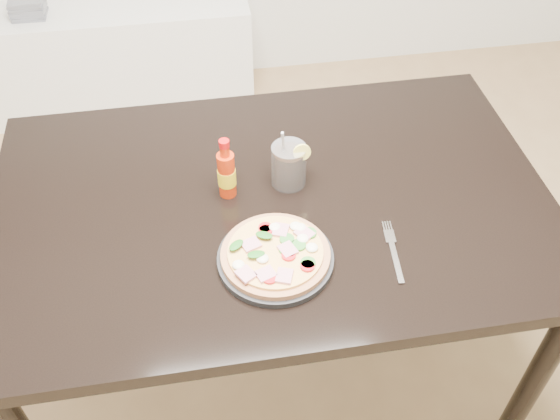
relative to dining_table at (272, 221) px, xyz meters
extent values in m
cube|color=black|center=(0.00, 0.00, 0.06)|extent=(1.40, 0.90, 0.04)
cylinder|color=black|center=(0.64, -0.39, -0.31)|extent=(0.06, 0.06, 0.71)
cylinder|color=black|center=(-0.64, 0.39, -0.31)|extent=(0.06, 0.06, 0.71)
cylinder|color=black|center=(0.64, 0.39, -0.31)|extent=(0.06, 0.06, 0.71)
cylinder|color=black|center=(-0.02, -0.20, 0.09)|extent=(0.27, 0.27, 0.02)
cylinder|color=#B47951|center=(-0.02, -0.20, 0.11)|extent=(0.25, 0.25, 0.01)
cylinder|color=#EAC166|center=(-0.02, -0.20, 0.12)|extent=(0.22, 0.22, 0.01)
cube|color=pink|center=(0.05, -0.17, 0.12)|extent=(0.05, 0.05, 0.01)
cube|color=pink|center=(0.00, -0.15, 0.12)|extent=(0.05, 0.05, 0.01)
cube|color=pink|center=(-0.10, -0.26, 0.12)|extent=(0.05, 0.05, 0.01)
cube|color=pink|center=(0.00, -0.21, 0.12)|extent=(0.05, 0.05, 0.01)
cube|color=pink|center=(-0.06, -0.27, 0.12)|extent=(0.05, 0.05, 0.01)
cube|color=pink|center=(-0.02, -0.28, 0.12)|extent=(0.05, 0.05, 0.01)
cube|color=pink|center=(-0.08, -0.18, 0.12)|extent=(0.05, 0.05, 0.01)
cylinder|color=red|center=(-0.04, -0.14, 0.12)|extent=(0.03, 0.03, 0.01)
cylinder|color=red|center=(-0.05, -0.28, 0.12)|extent=(0.03, 0.03, 0.01)
cylinder|color=red|center=(0.04, -0.26, 0.12)|extent=(0.03, 0.03, 0.01)
cylinder|color=red|center=(-0.04, -0.13, 0.12)|extent=(0.03, 0.03, 0.01)
cylinder|color=red|center=(0.00, -0.21, 0.12)|extent=(0.03, 0.03, 0.01)
cylinder|color=red|center=(0.00, -0.22, 0.12)|extent=(0.03, 0.03, 0.01)
cylinder|color=#35832B|center=(0.03, -0.20, 0.12)|extent=(0.03, 0.03, 0.01)
cylinder|color=#35832B|center=(0.06, -0.17, 0.12)|extent=(0.03, 0.03, 0.01)
cylinder|color=#35832B|center=(0.01, -0.18, 0.12)|extent=(0.03, 0.03, 0.01)
cylinder|color=#35832B|center=(0.00, -0.20, 0.12)|extent=(0.03, 0.03, 0.01)
cylinder|color=#35832B|center=(0.04, -0.25, 0.12)|extent=(0.03, 0.03, 0.01)
ellipsoid|color=white|center=(0.03, -0.14, 0.12)|extent=(0.03, 0.03, 0.01)
ellipsoid|color=white|center=(0.04, -0.15, 0.12)|extent=(0.03, 0.03, 0.01)
ellipsoid|color=white|center=(-0.11, -0.23, 0.12)|extent=(0.03, 0.03, 0.01)
ellipsoid|color=white|center=(-0.01, -0.14, 0.12)|extent=(0.03, 0.03, 0.01)
ellipsoid|color=white|center=(0.06, -0.21, 0.12)|extent=(0.03, 0.03, 0.01)
ellipsoid|color=white|center=(0.04, -0.18, 0.12)|extent=(0.03, 0.03, 0.01)
ellipsoid|color=white|center=(-0.06, -0.22, 0.12)|extent=(0.03, 0.03, 0.01)
ellipsoid|color=#1D6618|center=(-0.11, -0.18, 0.13)|extent=(0.04, 0.04, 0.00)
ellipsoid|color=#1D6618|center=(-0.07, -0.21, 0.13)|extent=(0.04, 0.02, 0.00)
ellipsoid|color=#1D6618|center=(-0.04, -0.16, 0.13)|extent=(0.05, 0.04, 0.00)
cylinder|color=red|center=(-0.11, 0.04, 0.15)|extent=(0.06, 0.06, 0.13)
cylinder|color=yellow|center=(-0.11, 0.04, 0.14)|extent=(0.05, 0.05, 0.04)
cylinder|color=red|center=(-0.11, 0.04, 0.22)|extent=(0.02, 0.02, 0.03)
cylinder|color=red|center=(-0.11, 0.04, 0.25)|extent=(0.03, 0.03, 0.02)
cylinder|color=black|center=(0.05, 0.05, 0.13)|extent=(0.08, 0.08, 0.10)
cylinder|color=silver|center=(0.05, 0.05, 0.14)|extent=(0.09, 0.09, 0.11)
cylinder|color=#F2E059|center=(0.08, 0.03, 0.20)|extent=(0.04, 0.01, 0.04)
cylinder|color=#B2B2B7|center=(0.04, 0.06, 0.17)|extent=(0.03, 0.06, 0.17)
cube|color=silver|center=(0.25, -0.25, 0.09)|extent=(0.02, 0.12, 0.00)
cube|color=silver|center=(0.25, -0.17, 0.09)|extent=(0.03, 0.04, 0.00)
cube|color=silver|center=(0.25, -0.14, 0.09)|extent=(0.01, 0.03, 0.00)
cube|color=silver|center=(0.25, -0.14, 0.09)|extent=(0.01, 0.03, 0.00)
cube|color=silver|center=(0.26, -0.14, 0.09)|extent=(0.01, 0.03, 0.00)
cube|color=silver|center=(0.27, -0.14, 0.09)|extent=(0.01, 0.03, 0.00)
cube|color=white|center=(-0.57, 1.56, -0.42)|extent=(1.40, 0.34, 0.50)
cube|color=slate|center=(-0.82, 1.54, -0.16)|extent=(0.14, 0.12, 0.01)
cube|color=slate|center=(-0.82, 1.54, -0.15)|extent=(0.14, 0.12, 0.01)
cube|color=slate|center=(-0.82, 1.54, -0.14)|extent=(0.14, 0.12, 0.01)
cube|color=slate|center=(-0.82, 1.54, -0.13)|extent=(0.14, 0.12, 0.01)
cube|color=slate|center=(-0.82, 1.54, -0.12)|extent=(0.14, 0.12, 0.01)
cube|color=slate|center=(-0.82, 1.54, -0.11)|extent=(0.14, 0.12, 0.01)
cube|color=slate|center=(-0.82, 1.54, -0.10)|extent=(0.14, 0.12, 0.01)
camera|label=1|loc=(-0.16, -1.10, 1.18)|focal=40.00mm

